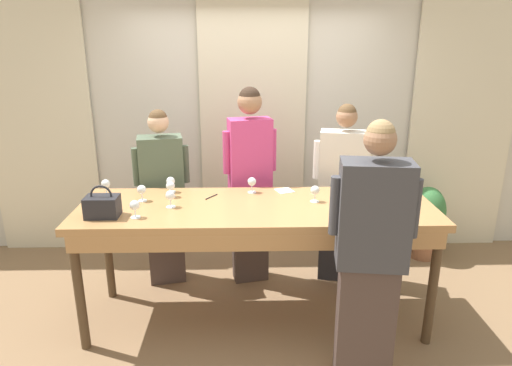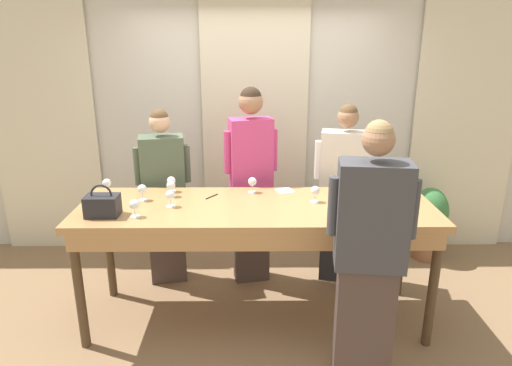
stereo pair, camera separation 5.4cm
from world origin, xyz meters
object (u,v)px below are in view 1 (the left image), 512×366
(tasting_bar, at_px, (256,217))
(wine_glass_front_mid, at_px, (142,190))
(wine_glass_center_mid, at_px, (135,206))
(wine_glass_front_left, at_px, (106,184))
(guest_cream_sweater, at_px, (342,193))
(potted_plant, at_px, (426,218))
(handbag, at_px, (102,206))
(guest_olive_jacket, at_px, (163,198))
(wine_bottle, at_px, (375,181))
(wine_glass_front_right, at_px, (353,206))
(wine_glass_center_right, at_px, (171,182))
(wine_glass_back_right, at_px, (252,182))
(guest_pink_top, at_px, (250,182))
(host_pouring, at_px, (370,257))
(wine_glass_back_mid, at_px, (170,196))
(wine_glass_back_left, at_px, (315,191))
(wine_glass_center_left, at_px, (170,186))

(tasting_bar, relative_size, wine_glass_front_mid, 20.95)
(wine_glass_center_mid, bearing_deg, wine_glass_front_left, 124.76)
(wine_glass_center_mid, distance_m, guest_cream_sweater, 1.90)
(wine_glass_front_left, bearing_deg, potted_plant, 14.68)
(tasting_bar, bearing_deg, handbag, -170.67)
(handbag, distance_m, potted_plant, 3.22)
(guest_olive_jacket, bearing_deg, wine_bottle, -13.49)
(wine_glass_front_right, distance_m, wine_glass_center_right, 1.50)
(wine_glass_back_right, distance_m, guest_pink_top, 0.37)
(tasting_bar, distance_m, wine_glass_front_left, 1.26)
(wine_glass_front_right, bearing_deg, wine_glass_front_mid, 166.23)
(host_pouring, bearing_deg, guest_olive_jacket, 138.56)
(handbag, relative_size, guest_pink_top, 0.13)
(wine_glass_center_right, bearing_deg, tasting_bar, -26.66)
(wine_bottle, bearing_deg, guest_pink_top, 156.84)
(wine_glass_back_mid, xyz_separation_m, host_pouring, (1.35, -0.68, -0.18))
(wine_glass_back_left, height_order, guest_cream_sweater, guest_cream_sweater)
(wine_glass_back_left, height_order, wine_glass_back_right, same)
(wine_glass_center_mid, relative_size, host_pouring, 0.07)
(wine_glass_back_left, bearing_deg, wine_glass_front_right, -56.98)
(wine_glass_center_mid, bearing_deg, potted_plant, 25.87)
(guest_pink_top, bearing_deg, wine_glass_back_left, -49.44)
(wine_glass_front_right, height_order, wine_glass_back_mid, same)
(guest_cream_sweater, relative_size, potted_plant, 2.17)
(wine_glass_front_left, distance_m, guest_olive_jacket, 0.60)
(guest_pink_top, relative_size, host_pouring, 1.03)
(wine_glass_front_right, relative_size, wine_glass_back_mid, 1.00)
(wine_glass_back_mid, height_order, host_pouring, host_pouring)
(wine_glass_back_mid, bearing_deg, host_pouring, -26.61)
(wine_glass_center_mid, relative_size, wine_glass_center_right, 1.00)
(wine_glass_front_right, xyz_separation_m, wine_glass_back_right, (-0.70, 0.57, 0.00))
(potted_plant, bearing_deg, guest_olive_jacket, -171.17)
(guest_cream_sweater, relative_size, host_pouring, 0.94)
(wine_glass_center_left, height_order, host_pouring, host_pouring)
(wine_bottle, xyz_separation_m, guest_cream_sweater, (-0.17, 0.43, -0.25))
(wine_glass_center_mid, height_order, potted_plant, wine_glass_center_mid)
(handbag, distance_m, wine_glass_front_mid, 0.38)
(handbag, distance_m, guest_olive_jacket, 0.93)
(wine_glass_center_mid, height_order, wine_glass_back_left, same)
(wine_glass_center_left, relative_size, wine_glass_back_left, 1.00)
(wine_glass_back_right, relative_size, guest_cream_sweater, 0.08)
(handbag, height_order, guest_olive_jacket, guest_olive_jacket)
(wine_glass_center_right, bearing_deg, wine_glass_center_mid, -106.77)
(wine_glass_front_right, distance_m, host_pouring, 0.47)
(wine_glass_front_mid, xyz_separation_m, guest_olive_jacket, (0.06, 0.53, -0.25))
(wine_glass_front_mid, bearing_deg, tasting_bar, -8.95)
(wine_glass_front_right, bearing_deg, wine_glass_center_right, 156.62)
(wine_glass_front_left, distance_m, potted_plant, 3.17)
(tasting_bar, xyz_separation_m, guest_olive_jacket, (-0.83, 0.67, -0.07))
(wine_bottle, relative_size, wine_glass_center_right, 2.34)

